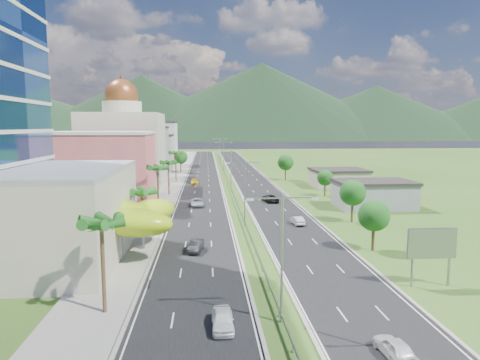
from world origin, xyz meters
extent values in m
plane|color=#2D5119|center=(0.00, 0.00, 0.00)|extent=(500.00, 500.00, 0.00)
cube|color=black|center=(-7.50, 90.00, 0.02)|extent=(11.00, 260.00, 0.04)
cube|color=black|center=(7.50, 90.00, 0.02)|extent=(11.00, 260.00, 0.04)
cube|color=gray|center=(-17.00, 90.00, 0.06)|extent=(7.00, 260.00, 0.12)
cube|color=gray|center=(0.00, 72.00, 0.62)|extent=(0.08, 216.00, 0.28)
cube|color=gray|center=(0.00, 174.00, 0.35)|extent=(0.10, 0.12, 0.70)
cylinder|color=gray|center=(0.00, -25.00, 5.50)|extent=(0.20, 0.20, 11.00)
cube|color=gray|center=(-1.44, -25.00, 10.80)|extent=(2.88, 0.12, 0.12)
cube|color=gray|center=(1.44, -25.00, 10.80)|extent=(2.88, 0.12, 0.12)
cube|color=silver|center=(-2.72, -25.00, 10.70)|extent=(0.60, 0.25, 0.18)
cube|color=silver|center=(2.72, -25.00, 10.70)|extent=(0.60, 0.25, 0.18)
cylinder|color=gray|center=(0.00, 10.00, 5.50)|extent=(0.20, 0.20, 11.00)
cube|color=gray|center=(-1.44, 10.00, 10.80)|extent=(2.88, 0.12, 0.12)
cube|color=gray|center=(1.44, 10.00, 10.80)|extent=(2.88, 0.12, 0.12)
cube|color=silver|center=(-2.72, 10.00, 10.70)|extent=(0.60, 0.25, 0.18)
cube|color=silver|center=(2.72, 10.00, 10.70)|extent=(0.60, 0.25, 0.18)
cylinder|color=gray|center=(0.00, 50.00, 5.50)|extent=(0.20, 0.20, 11.00)
cube|color=gray|center=(-1.44, 50.00, 10.80)|extent=(2.88, 0.12, 0.12)
cube|color=gray|center=(1.44, 50.00, 10.80)|extent=(2.88, 0.12, 0.12)
cube|color=silver|center=(-2.72, 50.00, 10.70)|extent=(0.60, 0.25, 0.18)
cube|color=silver|center=(2.72, 50.00, 10.70)|extent=(0.60, 0.25, 0.18)
cylinder|color=gray|center=(0.00, 95.00, 5.50)|extent=(0.20, 0.20, 11.00)
cube|color=gray|center=(-1.44, 95.00, 10.80)|extent=(2.88, 0.12, 0.12)
cube|color=gray|center=(1.44, 95.00, 10.80)|extent=(2.88, 0.12, 0.12)
cube|color=silver|center=(-2.72, 95.00, 10.70)|extent=(0.60, 0.25, 0.18)
cube|color=silver|center=(2.72, 95.00, 10.70)|extent=(0.60, 0.25, 0.18)
cylinder|color=gray|center=(0.00, 140.00, 5.50)|extent=(0.20, 0.20, 11.00)
cube|color=gray|center=(-1.44, 140.00, 10.80)|extent=(2.88, 0.12, 0.12)
cube|color=gray|center=(1.44, 140.00, 10.80)|extent=(2.88, 0.12, 0.12)
cube|color=silver|center=(-2.72, 140.00, 10.70)|extent=(0.60, 0.25, 0.18)
cube|color=silver|center=(2.72, 140.00, 10.70)|extent=(0.60, 0.25, 0.18)
cylinder|color=gray|center=(-24.00, -2.00, 2.00)|extent=(0.50, 0.50, 4.00)
cylinder|color=gray|center=(-17.00, -7.00, 2.00)|extent=(0.50, 0.50, 4.00)
cylinder|color=gray|center=(-21.00, -10.00, 2.00)|extent=(0.50, 0.50, 4.00)
cylinder|color=gray|center=(-15.00, -2.00, 2.00)|extent=(0.50, 0.50, 4.00)
cube|color=#D7585F|center=(-28.00, 32.00, 7.50)|extent=(20.00, 15.00, 15.00)
cube|color=beige|center=(-28.00, 55.00, 10.00)|extent=(20.00, 20.00, 20.00)
cylinder|color=beige|center=(-28.00, 55.00, 21.50)|extent=(10.00, 10.00, 3.00)
sphere|color=brown|center=(-28.00, 55.00, 24.50)|extent=(8.40, 8.40, 8.40)
cube|color=gray|center=(-27.00, 80.00, 8.00)|extent=(16.00, 15.00, 16.00)
cube|color=#A99E8B|center=(-27.00, 102.00, 6.50)|extent=(16.00, 15.00, 13.00)
cube|color=silver|center=(-27.00, 125.00, 9.00)|extent=(16.00, 15.00, 18.00)
cylinder|color=gray|center=(15.00, -18.00, 1.60)|extent=(0.24, 0.24, 3.20)
cylinder|color=gray|center=(19.00, -18.00, 1.60)|extent=(0.24, 0.24, 3.20)
cube|color=#D85919|center=(17.00, -18.00, 4.60)|extent=(5.20, 0.35, 3.20)
cube|color=gray|center=(28.00, 25.00, 2.50)|extent=(15.00, 10.00, 5.00)
cube|color=#A99E8B|center=(30.00, 55.00, 2.20)|extent=(14.00, 12.00, 4.40)
cylinder|color=#47301C|center=(-15.50, -22.00, 4.25)|extent=(0.36, 0.36, 8.50)
cylinder|color=#47301C|center=(-15.50, 2.00, 3.75)|extent=(0.36, 0.36, 7.50)
cylinder|color=#47301C|center=(-15.50, 22.00, 4.50)|extent=(0.36, 0.36, 9.00)
cylinder|color=#47301C|center=(-15.50, 45.00, 4.00)|extent=(0.36, 0.36, 8.00)
cylinder|color=#47301C|center=(-15.50, 70.00, 4.40)|extent=(0.36, 0.36, 8.80)
cylinder|color=#47301C|center=(-15.50, 95.00, 2.45)|extent=(0.40, 0.40, 4.90)
sphere|color=#1F5B1C|center=(-15.50, 95.00, 5.60)|extent=(4.90, 4.90, 4.90)
cylinder|color=#47301C|center=(16.00, -5.00, 2.10)|extent=(0.40, 0.40, 4.20)
sphere|color=#1F5B1C|center=(16.00, -5.00, 4.80)|extent=(4.20, 4.20, 4.20)
cylinder|color=#47301C|center=(19.00, 12.00, 2.27)|extent=(0.40, 0.40, 4.55)
sphere|color=#1F5B1C|center=(19.00, 12.00, 5.20)|extent=(4.55, 4.55, 4.55)
cylinder|color=#47301C|center=(22.00, 40.00, 1.92)|extent=(0.40, 0.40, 3.85)
sphere|color=#1F5B1C|center=(22.00, 40.00, 4.40)|extent=(3.85, 3.85, 3.85)
cylinder|color=#47301C|center=(18.00, 70.00, 2.45)|extent=(0.40, 0.40, 4.90)
sphere|color=#1F5B1C|center=(18.00, 70.00, 5.60)|extent=(4.90, 4.90, 4.90)
imported|color=white|center=(-5.06, -25.80, 0.80)|extent=(1.83, 4.50, 1.53)
imported|color=black|center=(-7.80, -3.56, 0.78)|extent=(2.27, 4.71, 1.49)
imported|color=#B2B6BA|center=(-8.25, 29.02, 0.83)|extent=(2.76, 5.74, 1.58)
imported|color=#C29516|center=(-9.74, 62.95, 0.82)|extent=(2.36, 5.44, 1.56)
imported|color=silver|center=(7.22, -31.25, 0.76)|extent=(2.12, 4.37, 1.44)
imported|color=#B3B6BC|center=(9.05, 10.87, 0.75)|extent=(1.95, 4.44, 1.42)
imported|color=black|center=(7.74, 33.05, 0.85)|extent=(3.46, 6.12, 1.61)
imported|color=black|center=(-12.30, -16.03, 0.58)|extent=(0.62, 1.71, 1.07)
camera|label=1|loc=(-6.26, -59.46, 16.71)|focal=32.00mm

